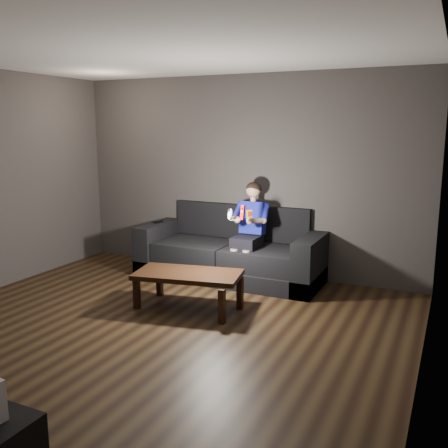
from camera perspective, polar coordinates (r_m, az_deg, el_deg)
The scene contains 10 objects.
floor at distance 5.06m, azimuth -9.26°, elevation -12.45°, with size 5.00×5.00×0.00m, color black.
back_wall at distance 6.87m, azimuth 2.24°, elevation 5.57°, with size 5.00×0.04×2.70m, color #3F3B38.
right_wall at distance 3.86m, azimuth 22.35°, elevation 0.49°, with size 0.04×5.00×2.70m, color #3F3B38.
ceiling at distance 4.70m, azimuth -10.33°, elevation 19.41°, with size 5.00×5.00×0.02m, color silver.
sofa at distance 6.75m, azimuth 0.95°, elevation -3.49°, with size 2.46×1.06×0.95m.
child at distance 6.48m, azimuth 2.96°, elevation 0.18°, with size 0.48×0.58×1.17m.
wii_remote_red at distance 6.00m, azimuth 2.14°, elevation 1.33°, with size 0.05×0.07×0.18m.
nunchuk_white at distance 6.07m, azimuth 0.69°, elevation 1.13°, with size 0.08×0.10×0.15m.
wii_remote_black at distance 7.11m, azimuth -7.52°, elevation 0.26°, with size 0.05×0.16×0.03m.
coffee_table at distance 5.57m, azimuth -4.12°, elevation -6.08°, with size 1.25×0.79×0.42m.
Camera 1 is at (2.66, -3.81, 2.00)m, focal length 40.00 mm.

